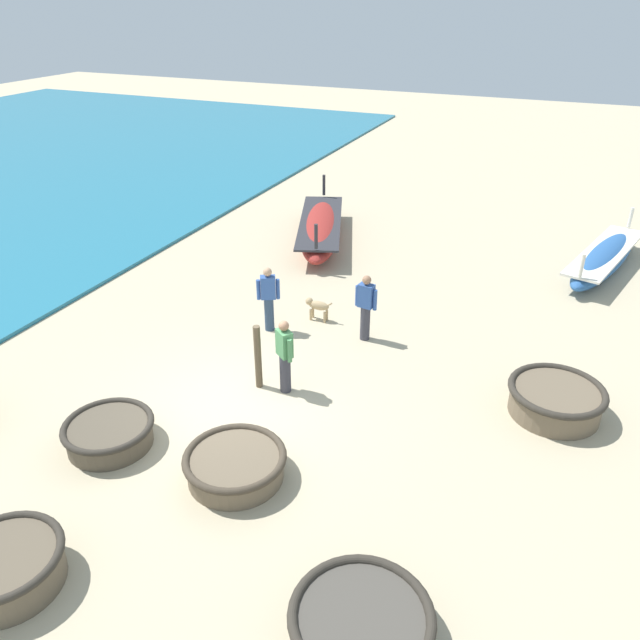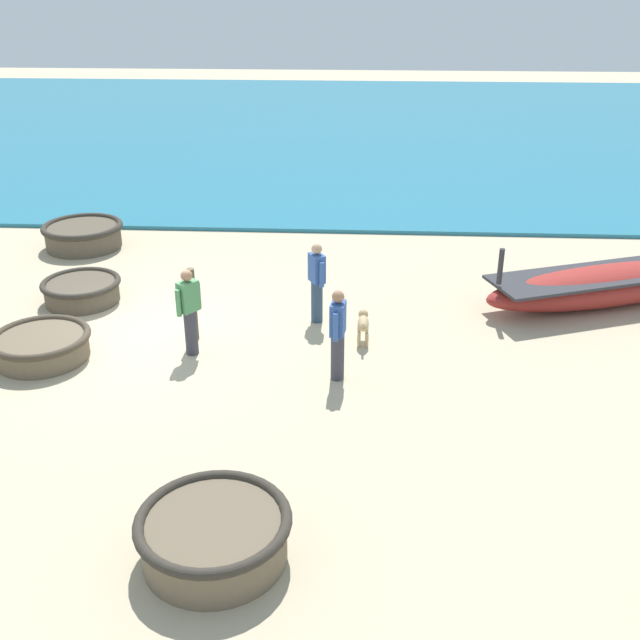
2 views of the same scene
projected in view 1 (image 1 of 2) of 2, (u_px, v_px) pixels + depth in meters
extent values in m
plane|color=#BCAD8C|center=(231.00, 408.00, 11.90)|extent=(80.00, 80.00, 0.00)
cylinder|color=brown|center=(7.00, 570.00, 8.30)|extent=(1.45, 1.45, 0.52)
torus|color=#332D26|center=(2.00, 556.00, 8.17)|extent=(1.57, 1.57, 0.12)
cylinder|color=brown|center=(110.00, 435.00, 10.87)|extent=(1.46, 1.46, 0.41)
torus|color=#332D26|center=(108.00, 425.00, 10.77)|extent=(1.58, 1.58, 0.12)
cylinder|color=brown|center=(555.00, 402.00, 11.64)|extent=(1.66, 1.66, 0.52)
torus|color=#332D26|center=(558.00, 390.00, 11.52)|extent=(1.79, 1.79, 0.13)
cylinder|color=brown|center=(235.00, 467.00, 10.15)|extent=(1.57, 1.57, 0.41)
torus|color=#42382B|center=(235.00, 457.00, 10.05)|extent=(1.69, 1.69, 0.13)
cylinder|color=#4C473F|center=(361.00, 627.00, 7.62)|extent=(1.68, 1.68, 0.41)
torus|color=#332D26|center=(361.00, 616.00, 7.52)|extent=(1.81, 1.81, 0.13)
ellipsoid|color=#285693|center=(604.00, 259.00, 17.51)|extent=(2.18, 5.10, 0.67)
cube|color=silver|center=(606.00, 252.00, 17.41)|extent=(2.11, 4.72, 0.06)
cylinder|color=silver|center=(631.00, 217.00, 18.84)|extent=(0.10, 0.10, 0.61)
cylinder|color=silver|center=(582.00, 265.00, 15.62)|extent=(0.10, 0.10, 0.61)
ellipsoid|color=maroon|center=(320.00, 229.00, 19.51)|extent=(3.03, 5.49, 0.78)
cube|color=#2D2D33|center=(320.00, 221.00, 19.39)|extent=(2.92, 5.10, 0.06)
cylinder|color=#2D2D33|center=(324.00, 185.00, 21.37)|extent=(0.10, 0.10, 0.70)
cylinder|color=#2D2D33|center=(316.00, 236.00, 17.00)|extent=(0.10, 0.10, 0.70)
cylinder|color=#2D425B|center=(269.00, 314.00, 14.43)|extent=(0.22, 0.22, 0.82)
cube|color=#33569E|center=(268.00, 287.00, 14.11)|extent=(0.40, 0.35, 0.54)
sphere|color=tan|center=(267.00, 272.00, 13.93)|extent=(0.20, 0.20, 0.20)
cylinder|color=#33569E|center=(258.00, 290.00, 14.11)|extent=(0.09, 0.09, 0.48)
cylinder|color=#33569E|center=(278.00, 289.00, 14.15)|extent=(0.09, 0.09, 0.48)
cylinder|color=#383842|center=(365.00, 323.00, 14.05)|extent=(0.22, 0.22, 0.82)
cube|color=#33569E|center=(366.00, 296.00, 13.72)|extent=(0.37, 0.26, 0.54)
sphere|color=#A37556|center=(367.00, 280.00, 13.54)|extent=(0.20, 0.20, 0.20)
cylinder|color=#33569E|center=(357.00, 296.00, 13.85)|extent=(0.09, 0.09, 0.48)
cylinder|color=#33569E|center=(375.00, 300.00, 13.65)|extent=(0.09, 0.09, 0.48)
cylinder|color=#383842|center=(285.00, 373.00, 12.22)|extent=(0.22, 0.22, 0.82)
cube|color=#4C8E56|center=(284.00, 343.00, 11.90)|extent=(0.40, 0.38, 0.54)
sphere|color=#A37556|center=(284.00, 326.00, 11.72)|extent=(0.20, 0.20, 0.20)
cylinder|color=#4C8E56|center=(290.00, 351.00, 11.76)|extent=(0.09, 0.09, 0.48)
cylinder|color=#4C8E56|center=(279.00, 341.00, 12.09)|extent=(0.09, 0.09, 0.48)
ellipsoid|color=tan|center=(319.00, 305.00, 14.85)|extent=(0.52, 0.20, 0.22)
sphere|color=tan|center=(309.00, 301.00, 14.90)|extent=(0.18, 0.18, 0.18)
cylinder|color=tan|center=(328.00, 305.00, 14.74)|extent=(0.20, 0.04, 0.16)
cylinder|color=tan|center=(311.00, 315.00, 14.97)|extent=(0.06, 0.06, 0.28)
cylinder|color=tan|center=(313.00, 312.00, 15.09)|extent=(0.06, 0.06, 0.28)
cylinder|color=tan|center=(325.00, 317.00, 14.85)|extent=(0.06, 0.06, 0.28)
cylinder|color=tan|center=(327.00, 315.00, 14.96)|extent=(0.06, 0.06, 0.28)
cylinder|color=brown|center=(258.00, 357.00, 12.23)|extent=(0.14, 0.14, 1.37)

